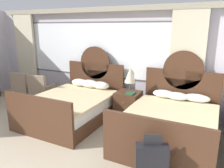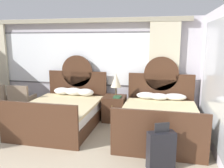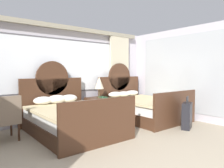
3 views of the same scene
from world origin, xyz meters
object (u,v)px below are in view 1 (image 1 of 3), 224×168
(book_on_nightstand, at_px, (130,93))
(armchair_by_window_left, at_px, (41,89))
(nightstand_between_beds, at_px, (128,105))
(armchair_by_window_centre, at_px, (24,86))
(suitcase_on_floor, at_px, (151,165))
(bed_near_window, at_px, (74,105))
(bed_near_mirror, at_px, (170,123))
(table_lamp_on_nightstand, at_px, (130,75))

(book_on_nightstand, bearing_deg, armchair_by_window_left, -175.19)
(nightstand_between_beds, height_order, armchair_by_window_left, armchair_by_window_left)
(armchair_by_window_left, distance_m, armchair_by_window_centre, 0.69)
(nightstand_between_beds, bearing_deg, suitcase_on_floor, -59.66)
(bed_near_window, bearing_deg, book_on_nightstand, 22.48)
(nightstand_between_beds, bearing_deg, bed_near_mirror, -28.74)
(armchair_by_window_left, height_order, armchair_by_window_centre, same)
(armchair_by_window_left, distance_m, suitcase_on_floor, 4.13)
(bed_near_window, relative_size, armchair_by_window_centre, 2.45)
(book_on_nightstand, distance_m, suitcase_on_floor, 2.30)
(suitcase_on_floor, bearing_deg, bed_near_window, 148.77)
(bed_near_window, xyz_separation_m, suitcase_on_floor, (2.39, -1.45, -0.03))
(book_on_nightstand, bearing_deg, bed_near_mirror, -26.26)
(bed_near_mirror, xyz_separation_m, armchair_by_window_left, (-3.68, 0.31, 0.16))
(bed_near_window, xyz_separation_m, nightstand_between_beds, (1.17, 0.64, -0.02))
(table_lamp_on_nightstand, height_order, armchair_by_window_left, table_lamp_on_nightstand)
(bed_near_mirror, distance_m, armchair_by_window_centre, 4.38)
(table_lamp_on_nightstand, distance_m, armchair_by_window_centre, 3.31)
(table_lamp_on_nightstand, distance_m, armchair_by_window_left, 2.64)
(bed_near_window, relative_size, nightstand_between_beds, 3.43)
(armchair_by_window_left, xyz_separation_m, armchair_by_window_centre, (-0.69, -0.00, 0.00))
(bed_near_window, bearing_deg, armchair_by_window_left, 167.14)
(nightstand_between_beds, bearing_deg, armchair_by_window_left, -172.45)
(armchair_by_window_centre, bearing_deg, table_lamp_on_nightstand, 5.51)
(armchair_by_window_centre, relative_size, suitcase_on_floor, 1.16)
(table_lamp_on_nightstand, bearing_deg, armchair_by_window_centre, -174.49)
(nightstand_between_beds, distance_m, book_on_nightstand, 0.38)
(armchair_by_window_left, bearing_deg, bed_near_window, -12.86)
(bed_near_mirror, relative_size, armchair_by_window_left, 2.45)
(bed_near_mirror, bearing_deg, table_lamp_on_nightstand, 151.06)
(nightstand_between_beds, relative_size, table_lamp_on_nightstand, 1.08)
(table_lamp_on_nightstand, relative_size, armchair_by_window_left, 0.66)
(nightstand_between_beds, height_order, suitcase_on_floor, suitcase_on_floor)
(bed_near_window, xyz_separation_m, book_on_nightstand, (1.27, 0.53, 0.32))
(book_on_nightstand, distance_m, armchair_by_window_centre, 3.31)
(nightstand_between_beds, relative_size, book_on_nightstand, 2.53)
(suitcase_on_floor, bearing_deg, armchair_by_window_left, 154.79)
(nightstand_between_beds, bearing_deg, table_lamp_on_nightstand, -23.50)
(table_lamp_on_nightstand, relative_size, suitcase_on_floor, 0.76)
(nightstand_between_beds, bearing_deg, book_on_nightstand, -48.65)
(book_on_nightstand, bearing_deg, armchair_by_window_centre, -176.19)
(table_lamp_on_nightstand, bearing_deg, nightstand_between_beds, 156.50)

